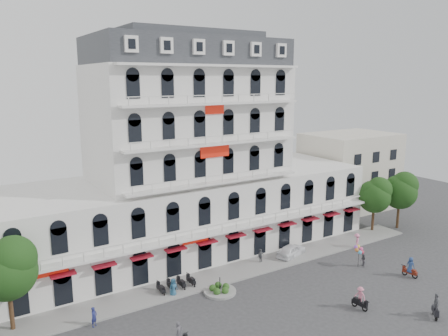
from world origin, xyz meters
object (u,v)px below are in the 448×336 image
(rider_east, at_px, (410,267))
(rider_center, at_px, (360,297))
(rider_northeast, at_px, (436,305))
(balloon_vendor, at_px, (361,255))
(parked_car, at_px, (292,250))

(rider_east, relative_size, rider_center, 1.02)
(rider_northeast, bearing_deg, rider_east, -173.66)
(balloon_vendor, bearing_deg, rider_center, -139.56)
(rider_center, bearing_deg, rider_east, 93.04)
(parked_car, bearing_deg, rider_center, 150.98)
(rider_east, distance_m, balloon_vendor, 5.11)
(parked_car, xyz_separation_m, rider_east, (7.03, -10.79, 0.37))
(rider_east, distance_m, rider_center, 9.81)
(rider_northeast, height_order, rider_center, rider_northeast)
(rider_east, bearing_deg, rider_northeast, 129.25)
(rider_east, bearing_deg, balloon_vendor, 17.13)
(rider_northeast, bearing_deg, rider_center, -88.96)
(parked_car, bearing_deg, rider_northeast, 169.03)
(parked_car, height_order, rider_center, rider_center)
(rider_east, xyz_separation_m, balloon_vendor, (-2.38, 4.51, 0.22))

